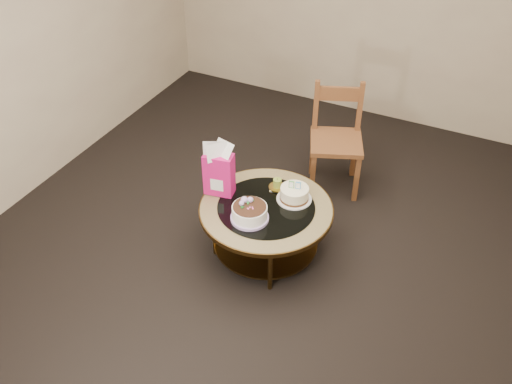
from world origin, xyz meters
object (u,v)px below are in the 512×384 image
at_px(coffee_table, 266,215).
at_px(cream_cake, 294,194).
at_px(decorated_cake, 249,213).
at_px(gift_bag, 219,169).
at_px(dining_chair, 336,138).

distance_m(coffee_table, cream_cake, 0.27).
relative_size(decorated_cake, gift_bag, 0.63).
distance_m(decorated_cake, gift_bag, 0.43).
bearing_deg(cream_cake, gift_bag, -176.12).
bearing_deg(gift_bag, cream_cake, 6.74).
xyz_separation_m(coffee_table, gift_bag, (-0.40, 0.00, 0.30)).
relative_size(cream_cake, gift_bag, 0.61).
bearing_deg(decorated_cake, coffee_table, 74.94).
xyz_separation_m(cream_cake, dining_chair, (0.01, 0.91, -0.02)).
distance_m(coffee_table, dining_chair, 1.10).
bearing_deg(dining_chair, gift_bag, -139.28).
relative_size(decorated_cake, dining_chair, 0.29).
bearing_deg(gift_bag, coffee_table, -10.57).
bearing_deg(coffee_table, dining_chair, 81.44).
distance_m(coffee_table, gift_bag, 0.50).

